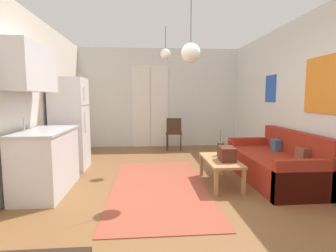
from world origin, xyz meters
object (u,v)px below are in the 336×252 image
object	(u,v)px
coffee_table	(220,162)
handbag	(227,154)
accent_chair	(174,132)
pendant_lamp_near	(191,53)
couch	(277,165)
bamboo_vase	(220,149)
refrigerator	(70,124)
pendant_lamp_far	(165,54)

from	to	relation	value
coffee_table	handbag	bearing A→B (deg)	-59.98
accent_chair	pendant_lamp_near	bearing A→B (deg)	95.68
couch	bamboo_vase	size ratio (longest dim) A/B	4.49
couch	coffee_table	world-z (taller)	couch
bamboo_vase	refrigerator	distance (m)	2.86
couch	pendant_lamp_near	xyz separation A→B (m)	(-1.54, -0.36, 1.73)
bamboo_vase	handbag	world-z (taller)	bamboo_vase
refrigerator	pendant_lamp_far	size ratio (longest dim) A/B	2.83
coffee_table	accent_chair	size ratio (longest dim) A/B	1.22
bamboo_vase	accent_chair	size ratio (longest dim) A/B	0.51
couch	coffee_table	size ratio (longest dim) A/B	1.87
accent_chair	pendant_lamp_far	distance (m)	2.37
refrigerator	accent_chair	bearing A→B (deg)	36.43
coffee_table	refrigerator	bearing A→B (deg)	156.29
refrigerator	pendant_lamp_far	xyz separation A→B (m)	(1.84, 0.02, 1.34)
coffee_table	pendant_lamp_far	xyz separation A→B (m)	(-0.79, 1.17, 1.86)
couch	bamboo_vase	bearing A→B (deg)	171.55
refrigerator	pendant_lamp_far	distance (m)	2.27
coffee_table	handbag	distance (m)	0.21
couch	refrigerator	distance (m)	3.82
coffee_table	pendant_lamp_far	size ratio (longest dim) A/B	1.69
bamboo_vase	accent_chair	xyz separation A→B (m)	(-0.51, 2.51, -0.03)
refrigerator	accent_chair	size ratio (longest dim) A/B	2.05
handbag	pendant_lamp_far	bearing A→B (deg)	123.58
pendant_lamp_far	accent_chair	bearing A→B (deg)	77.89
coffee_table	accent_chair	bearing A→B (deg)	99.13
coffee_table	pendant_lamp_far	world-z (taller)	pendant_lamp_far
couch	bamboo_vase	xyz separation A→B (m)	(-0.94, 0.14, 0.25)
refrigerator	pendant_lamp_near	distance (m)	2.76
refrigerator	coffee_table	bearing A→B (deg)	-23.71
bamboo_vase	refrigerator	xyz separation A→B (m)	(-2.69, 0.91, 0.35)
bamboo_vase	accent_chair	bearing A→B (deg)	101.46
coffee_table	refrigerator	world-z (taller)	refrigerator
coffee_table	refrigerator	size ratio (longest dim) A/B	0.60
coffee_table	accent_chair	world-z (taller)	accent_chair
pendant_lamp_far	bamboo_vase	bearing A→B (deg)	-47.30
coffee_table	accent_chair	distance (m)	2.80
couch	coffee_table	xyz separation A→B (m)	(-1.00, -0.11, 0.09)
bamboo_vase	accent_chair	world-z (taller)	accent_chair
couch	accent_chair	xyz separation A→B (m)	(-1.44, 2.65, 0.22)
handbag	refrigerator	xyz separation A→B (m)	(-2.69, 1.27, 0.35)
couch	pendant_lamp_far	distance (m)	2.85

